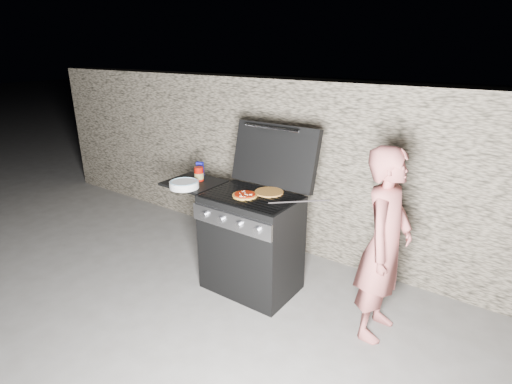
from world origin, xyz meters
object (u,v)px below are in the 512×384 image
Objects in this scene: sauce_jar at (199,174)px; pizza_topped at (245,195)px; gas_grill at (230,236)px; person at (384,246)px.

pizza_topped is at bearing -9.89° from sauce_jar.
gas_grill is 0.66m from sauce_jar.
pizza_topped is (0.22, -0.05, 0.47)m from gas_grill.
sauce_jar reaches higher than gas_grill.
person is (1.39, 0.08, 0.28)m from gas_grill.
sauce_jar is at bearing 90.58° from person.
sauce_jar is (-0.63, 0.11, 0.05)m from pizza_topped.
sauce_jar is 0.09× the size of person.
person is (1.79, 0.02, -0.23)m from sauce_jar.
sauce_jar is at bearing 171.84° from gas_grill.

